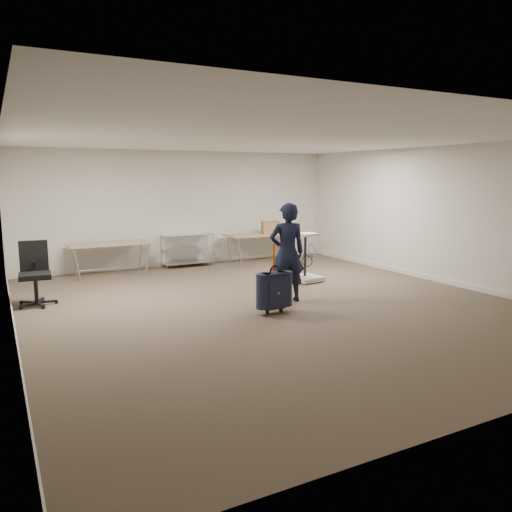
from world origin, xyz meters
TOP-DOWN VIEW (x-y plane):
  - ground at (0.00, 0.00)m, footprint 9.00×9.00m
  - room_shell at (0.00, 1.38)m, footprint 8.00×9.00m
  - folding_table_left at (-1.90, 3.95)m, footprint 1.80×0.75m
  - folding_table_right at (1.90, 3.95)m, footprint 1.80×0.75m
  - wire_shelf at (0.00, 4.20)m, footprint 1.22×0.47m
  - person at (0.36, 0.11)m, footprint 0.72×0.56m
  - suitcase at (-0.24, -0.49)m, footprint 0.42×0.25m
  - office_chair at (-3.58, 1.90)m, footprint 0.66×0.66m
  - equipment_cart at (1.59, 1.34)m, footprint 0.62×0.62m
  - cardboard_box at (2.15, 3.89)m, footprint 0.49×0.42m

SIDE VIEW (x-z plane):
  - ground at x=0.00m, z-range 0.00..0.00m
  - room_shell at x=0.00m, z-range -4.45..4.55m
  - equipment_cart at x=1.59m, z-range -0.24..0.78m
  - office_chair at x=-3.58m, z-range -0.22..0.88m
  - suitcase at x=-0.24m, z-range -0.18..0.94m
  - wire_shelf at x=0.00m, z-range 0.04..0.84m
  - folding_table_left at x=-1.90m, z-range 0.31..1.04m
  - folding_table_right at x=1.90m, z-range 0.31..1.04m
  - person at x=0.36m, z-range 0.00..1.74m
  - cardboard_box at x=2.15m, z-range 0.73..1.05m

